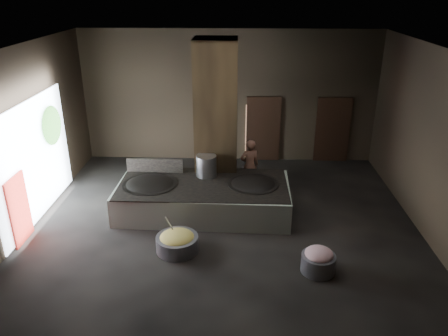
{
  "coord_description": "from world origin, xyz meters",
  "views": [
    {
      "loc": [
        0.36,
        -10.13,
        5.86
      ],
      "look_at": [
        -0.03,
        0.68,
        1.25
      ],
      "focal_mm": 35.0,
      "sensor_mm": 36.0,
      "label": 1
    }
  ],
  "objects_px": {
    "stock_pot": "(206,166)",
    "veg_basin": "(177,243)",
    "hearth_platform": "(204,198)",
    "cook": "(250,166)",
    "meat_basin": "(318,263)",
    "wok_left": "(150,186)",
    "wok_right": "(253,186)"
  },
  "relations": [
    {
      "from": "cook",
      "to": "veg_basin",
      "type": "distance_m",
      "value": 3.82
    },
    {
      "from": "stock_pot",
      "to": "meat_basin",
      "type": "bearing_deg",
      "value": -50.2
    },
    {
      "from": "hearth_platform",
      "to": "wok_left",
      "type": "height_order",
      "value": "wok_left"
    },
    {
      "from": "stock_pot",
      "to": "cook",
      "type": "xyz_separation_m",
      "value": [
        1.23,
        0.83,
        -0.32
      ]
    },
    {
      "from": "cook",
      "to": "meat_basin",
      "type": "bearing_deg",
      "value": 93.48
    },
    {
      "from": "hearth_platform",
      "to": "stock_pot",
      "type": "xyz_separation_m",
      "value": [
        0.05,
        0.55,
        0.73
      ]
    },
    {
      "from": "hearth_platform",
      "to": "wok_left",
      "type": "xyz_separation_m",
      "value": [
        -1.45,
        -0.05,
        0.35
      ]
    },
    {
      "from": "hearth_platform",
      "to": "veg_basin",
      "type": "bearing_deg",
      "value": -101.93
    },
    {
      "from": "stock_pot",
      "to": "veg_basin",
      "type": "bearing_deg",
      "value": -101.69
    },
    {
      "from": "wok_right",
      "to": "veg_basin",
      "type": "height_order",
      "value": "wok_right"
    },
    {
      "from": "wok_left",
      "to": "stock_pot",
      "type": "xyz_separation_m",
      "value": [
        1.5,
        0.6,
        0.38
      ]
    },
    {
      "from": "hearth_platform",
      "to": "veg_basin",
      "type": "relative_size",
      "value": 4.64
    },
    {
      "from": "wok_right",
      "to": "stock_pot",
      "type": "height_order",
      "value": "stock_pot"
    },
    {
      "from": "stock_pot",
      "to": "wok_left",
      "type": "bearing_deg",
      "value": -158.2
    },
    {
      "from": "cook",
      "to": "meat_basin",
      "type": "distance_m",
      "value": 4.32
    },
    {
      "from": "cook",
      "to": "veg_basin",
      "type": "xyz_separation_m",
      "value": [
        -1.75,
        -3.34,
        -0.62
      ]
    },
    {
      "from": "veg_basin",
      "to": "wok_left",
      "type": "bearing_deg",
      "value": 117.19
    },
    {
      "from": "hearth_platform",
      "to": "veg_basin",
      "type": "distance_m",
      "value": 2.03
    },
    {
      "from": "stock_pot",
      "to": "veg_basin",
      "type": "height_order",
      "value": "stock_pot"
    },
    {
      "from": "wok_left",
      "to": "stock_pot",
      "type": "height_order",
      "value": "stock_pot"
    },
    {
      "from": "stock_pot",
      "to": "cook",
      "type": "bearing_deg",
      "value": 33.88
    },
    {
      "from": "hearth_platform",
      "to": "wok_right",
      "type": "distance_m",
      "value": 1.39
    },
    {
      "from": "wok_right",
      "to": "wok_left",
      "type": "bearing_deg",
      "value": -177.95
    },
    {
      "from": "hearth_platform",
      "to": "cook",
      "type": "height_order",
      "value": "cook"
    },
    {
      "from": "stock_pot",
      "to": "meat_basin",
      "type": "xyz_separation_m",
      "value": [
        2.67,
        -3.21,
        -0.93
      ]
    },
    {
      "from": "hearth_platform",
      "to": "meat_basin",
      "type": "xyz_separation_m",
      "value": [
        2.72,
        -2.66,
        -0.2
      ]
    },
    {
      "from": "hearth_platform",
      "to": "wok_right",
      "type": "xyz_separation_m",
      "value": [
        1.35,
        0.05,
        0.35
      ]
    },
    {
      "from": "wok_left",
      "to": "meat_basin",
      "type": "height_order",
      "value": "wok_left"
    },
    {
      "from": "wok_left",
      "to": "veg_basin",
      "type": "bearing_deg",
      "value": -62.81
    },
    {
      "from": "wok_left",
      "to": "cook",
      "type": "relative_size",
      "value": 0.91
    },
    {
      "from": "meat_basin",
      "to": "stock_pot",
      "type": "bearing_deg",
      "value": 129.8
    },
    {
      "from": "cook",
      "to": "veg_basin",
      "type": "relative_size",
      "value": 1.61
    }
  ]
}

